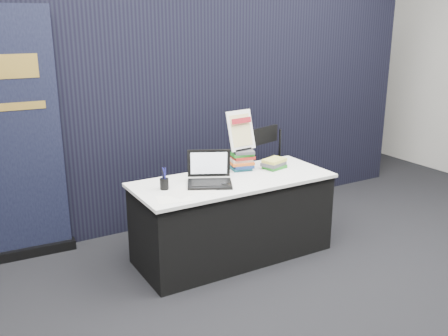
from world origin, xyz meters
TOP-DOWN VIEW (x-y plane):
  - floor at (0.00, 0.00)m, footprint 8.00×8.00m
  - wall_back at (0.00, 4.00)m, footprint 8.00×0.02m
  - drape_partition at (0.00, 1.60)m, footprint 6.00×0.08m
  - display_table at (0.00, 0.55)m, footprint 1.80×0.75m
  - laptop at (-0.27, 0.54)m, footprint 0.45×0.45m
  - mouse at (-0.18, 0.39)m, footprint 0.10×0.13m
  - brochure_left at (-0.68, 0.34)m, footprint 0.30×0.25m
  - brochure_mid at (-0.39, 0.43)m, footprint 0.31×0.29m
  - brochure_right at (-0.56, 0.44)m, footprint 0.32×0.29m
  - pen_cup at (-0.65, 0.59)m, footprint 0.08×0.08m
  - book_stack_tall at (0.22, 0.74)m, footprint 0.23×0.20m
  - book_stack_short at (0.50, 0.63)m, footprint 0.25×0.21m
  - info_sign at (0.22, 0.77)m, footprint 0.29×0.15m
  - pullup_banner at (-1.70, 1.50)m, footprint 0.95×0.15m
  - stacking_chair at (0.74, 0.98)m, footprint 0.57×0.58m

SIDE VIEW (x-z plane):
  - floor at x=0.00m, z-range 0.00..0.00m
  - display_table at x=0.00m, z-range 0.00..0.75m
  - stacking_chair at x=0.74m, z-range 0.06..1.08m
  - brochure_mid at x=-0.39m, z-range 0.75..0.75m
  - brochure_left at x=-0.68m, z-range 0.75..0.75m
  - brochure_right at x=-0.56m, z-range 0.75..0.75m
  - mouse at x=-0.18m, z-range 0.75..0.78m
  - book_stack_short at x=0.50m, z-range 0.75..0.84m
  - pen_cup at x=-0.65m, z-range 0.75..0.84m
  - laptop at x=-0.27m, z-range 0.67..0.96m
  - book_stack_tall at x=0.22m, z-range 0.75..0.94m
  - pullup_banner at x=-1.70m, z-range -0.13..2.11m
  - info_sign at x=0.22m, z-range 0.93..1.31m
  - drape_partition at x=0.00m, z-range 0.00..2.40m
  - wall_back at x=0.00m, z-range 0.00..3.50m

